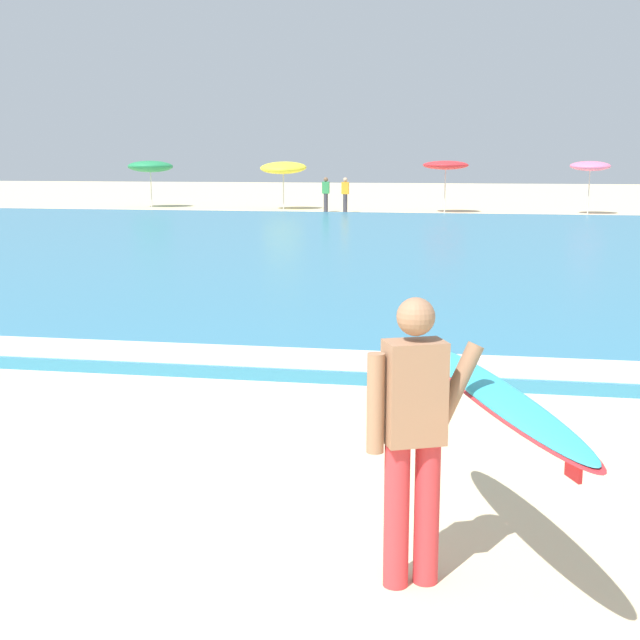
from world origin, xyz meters
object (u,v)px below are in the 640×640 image
beach_umbrella_0 (150,167)px  surfer_with_board (454,415)px  beachgoer_near_row_mid (326,194)px  beach_umbrella_1 (283,168)px  beach_umbrella_2 (446,165)px  beach_umbrella_3 (590,166)px  beachgoer_near_row_left (345,194)px

beach_umbrella_0 → surfer_with_board: bearing=-66.4°
surfer_with_board → beachgoer_near_row_mid: (-6.72, 34.27, -0.18)m
beach_umbrella_1 → beach_umbrella_2: 7.84m
beach_umbrella_0 → beach_umbrella_2: (14.66, -1.67, 0.11)m
surfer_with_board → beach_umbrella_2: beach_umbrella_2 is taller
beach_umbrella_3 → beachgoer_near_row_mid: (-11.63, -0.56, -1.25)m
surfer_with_board → beach_umbrella_1: size_ratio=0.95×
beach_umbrella_2 → beachgoer_near_row_left: 4.70m
beach_umbrella_1 → beachgoer_near_row_left: size_ratio=1.49×
beach_umbrella_2 → surfer_with_board: bearing=-87.8°
beach_umbrella_3 → beach_umbrella_0: bearing=175.3°
beach_umbrella_1 → beachgoer_near_row_left: beach_umbrella_1 is taller
surfer_with_board → beachgoer_near_row_mid: size_ratio=1.42×
beach_umbrella_1 → surfer_with_board: bearing=-75.8°
beach_umbrella_1 → beach_umbrella_3: size_ratio=1.00×
beach_umbrella_2 → beachgoer_near_row_mid: bearing=-173.5°
beach_umbrella_2 → beach_umbrella_1: bearing=171.4°
beach_umbrella_0 → beach_umbrella_2: size_ratio=1.00×
beach_umbrella_0 → beachgoer_near_row_left: size_ratio=1.47×
beach_umbrella_2 → beachgoer_near_row_left: (-4.42, -0.98, -1.28)m
beach_umbrella_0 → beach_umbrella_1: (6.91, -0.50, -0.04)m
beach_umbrella_2 → beach_umbrella_3: 6.26m
beach_umbrella_1 → beachgoer_near_row_left: bearing=-32.8°
beach_umbrella_1 → beach_umbrella_2: (7.75, -1.17, 0.15)m
beach_umbrella_2 → beachgoer_near_row_mid: 5.55m
beach_umbrella_0 → beach_umbrella_1: beach_umbrella_1 is taller
beach_umbrella_0 → beachgoer_near_row_mid: 9.63m
surfer_with_board → beachgoer_near_row_mid: 34.93m
beachgoer_near_row_mid → beach_umbrella_0: bearing=166.2°
beach_umbrella_0 → beachgoer_near_row_mid: (9.29, -2.28, -1.17)m
surfer_with_board → beach_umbrella_2: (-1.35, 34.89, 1.09)m
beachgoer_near_row_left → beach_umbrella_3: bearing=4.9°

